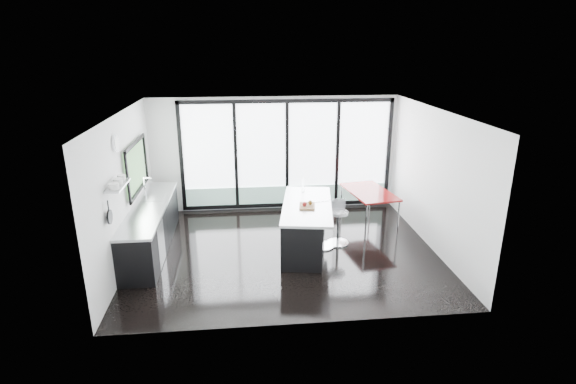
{
  "coord_description": "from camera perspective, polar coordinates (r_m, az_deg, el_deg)",
  "views": [
    {
      "loc": [
        -0.78,
        -8.21,
        4.01
      ],
      "look_at": [
        0.1,
        0.3,
        1.15
      ],
      "focal_mm": 28.0,
      "sensor_mm": 36.0,
      "label": 1
    }
  ],
  "objects": [
    {
      "name": "counter_cabinets",
      "position": [
        9.5,
        -17.0,
        -4.29
      ],
      "size": [
        0.69,
        3.24,
        1.36
      ],
      "color": "black",
      "rests_on": "floor"
    },
    {
      "name": "wall_front",
      "position": [
        6.32,
        1.73,
        -5.9
      ],
      "size": [
        6.0,
        0.0,
        2.8
      ],
      "primitive_type": "cube",
      "color": "silver",
      "rests_on": "ground"
    },
    {
      "name": "bar_stool_near",
      "position": [
        9.21,
        4.5,
        -4.91
      ],
      "size": [
        0.54,
        0.54,
        0.72
      ],
      "primitive_type": "cylinder",
      "rotation": [
        0.0,
        0.0,
        0.22
      ],
      "color": "silver",
      "rests_on": "floor"
    },
    {
      "name": "island",
      "position": [
        9.16,
        1.94,
        -4.23
      ],
      "size": [
        1.31,
        2.41,
        1.22
      ],
      "color": "black",
      "rests_on": "floor"
    },
    {
      "name": "wall_back",
      "position": [
        11.07,
        -0.28,
        4.17
      ],
      "size": [
        6.0,
        0.09,
        2.8
      ],
      "color": "silver",
      "rests_on": "ground"
    },
    {
      "name": "wall_left",
      "position": [
        9.09,
        -19.64,
        1.77
      ],
      "size": [
        0.26,
        5.0,
        2.8
      ],
      "color": "silver",
      "rests_on": "ground"
    },
    {
      "name": "ceiling",
      "position": [
        8.33,
        -0.48,
        10.14
      ],
      "size": [
        6.0,
        5.0,
        0.0
      ],
      "primitive_type": "cube",
      "color": "white",
      "rests_on": "wall_back"
    },
    {
      "name": "bar_stool_far",
      "position": [
        9.38,
        6.39,
        -4.52
      ],
      "size": [
        0.48,
        0.48,
        0.72
      ],
      "primitive_type": "cylinder",
      "rotation": [
        0.0,
        0.0,
        0.05
      ],
      "color": "silver",
      "rests_on": "floor"
    },
    {
      "name": "red_table",
      "position": [
        10.45,
        10.16,
        -1.99
      ],
      "size": [
        1.1,
        1.63,
        0.81
      ],
      "primitive_type": "cube",
      "rotation": [
        0.0,
        0.0,
        0.16
      ],
      "color": "maroon",
      "rests_on": "floor"
    },
    {
      "name": "wall_right",
      "position": [
        9.41,
        18.06,
        1.45
      ],
      "size": [
        0.0,
        5.0,
        2.8
      ],
      "primitive_type": "cube",
      "color": "silver",
      "rests_on": "ground"
    },
    {
      "name": "floor",
      "position": [
        9.17,
        -0.43,
        -7.45
      ],
      "size": [
        6.0,
        5.0,
        0.0
      ],
      "primitive_type": "cube",
      "color": "black",
      "rests_on": "ground"
    }
  ]
}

